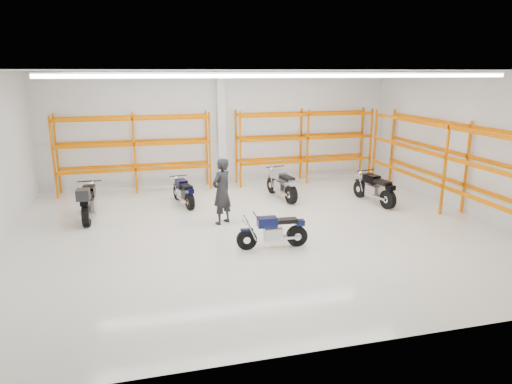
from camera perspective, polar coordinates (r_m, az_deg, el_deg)
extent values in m
plane|color=silver|center=(13.33, 0.30, -4.78)|extent=(14.00, 14.00, 0.00)
cube|color=silver|center=(18.56, -4.44, 7.90)|extent=(14.00, 0.02, 4.50)
cube|color=silver|center=(7.28, 12.43, -3.33)|extent=(14.00, 0.02, 4.50)
cube|color=silver|center=(16.01, 25.45, 5.41)|extent=(0.02, 12.00, 4.50)
cube|color=white|center=(12.56, 0.33, 14.94)|extent=(14.00, 12.00, 0.02)
cube|color=white|center=(9.69, 4.99, 14.34)|extent=(10.00, 0.22, 0.10)
cube|color=white|center=(13.04, -0.25, 14.50)|extent=(10.00, 0.22, 0.10)
cube|color=white|center=(15.97, -2.97, 14.54)|extent=(10.00, 0.22, 0.10)
cylinder|color=black|center=(11.84, -1.17, -5.98)|extent=(0.54, 0.14, 0.54)
cylinder|color=black|center=(12.13, 5.12, -5.48)|extent=(0.56, 0.19, 0.56)
cylinder|color=silver|center=(11.84, -1.17, -5.98)|extent=(0.19, 0.14, 0.18)
cylinder|color=silver|center=(12.13, 5.12, -5.48)|extent=(0.21, 0.19, 0.20)
cube|color=#0B1037|center=(11.75, -1.18, -4.75)|extent=(0.33, 0.15, 0.05)
cube|color=#B7B7BC|center=(11.94, 2.14, -5.26)|extent=(0.48, 0.35, 0.34)
cube|color=#A5A5AA|center=(12.05, 3.73, -5.55)|extent=(0.63, 0.14, 0.07)
cube|color=#0B1037|center=(11.79, 1.40, -3.76)|extent=(0.52, 0.33, 0.25)
cube|color=black|center=(11.90, 3.76, -3.61)|extent=(0.61, 0.30, 0.11)
cube|color=#0B1037|center=(12.02, 5.49, -3.81)|extent=(0.24, 0.21, 0.14)
cylinder|color=black|center=(11.67, -0.06, -2.94)|extent=(0.07, 0.63, 0.03)
sphere|color=silver|center=(11.67, -1.36, -3.69)|extent=(0.17, 0.17, 0.17)
cylinder|color=silver|center=(11.92, 4.07, -5.77)|extent=(0.68, 0.12, 0.08)
cylinder|color=black|center=(15.97, -19.76, -1.16)|extent=(0.14, 0.64, 0.64)
cylinder|color=black|center=(14.45, -20.45, -2.81)|extent=(0.21, 0.66, 0.66)
cylinder|color=silver|center=(15.97, -19.76, -1.16)|extent=(0.15, 0.22, 0.21)
cylinder|color=silver|center=(14.45, -20.45, -2.81)|extent=(0.22, 0.24, 0.23)
cube|color=black|center=(15.89, -19.86, -0.05)|extent=(0.17, 0.39, 0.06)
cube|color=#B7B7BC|center=(15.14, -20.14, -1.53)|extent=(0.40, 0.56, 0.40)
cube|color=#A5A5AA|center=(14.79, -20.28, -2.36)|extent=(0.15, 0.74, 0.08)
cube|color=black|center=(15.23, -20.19, 0.12)|extent=(0.38, 0.60, 0.30)
cube|color=black|center=(14.66, -20.46, -0.46)|extent=(0.34, 0.71, 0.13)
cube|color=black|center=(14.25, -20.64, -1.25)|extent=(0.24, 0.28, 0.17)
cylinder|color=black|center=(15.52, -20.11, 1.28)|extent=(0.74, 0.06, 0.04)
sphere|color=silver|center=(15.86, -19.93, 0.95)|extent=(0.20, 0.20, 0.20)
cylinder|color=silver|center=(14.77, -20.95, -2.44)|extent=(0.12, 0.80, 0.10)
cube|color=black|center=(14.06, -20.81, -0.31)|extent=(0.37, 0.41, 0.32)
cylinder|color=black|center=(16.62, -9.85, -0.04)|extent=(0.23, 0.56, 0.55)
cylinder|color=black|center=(15.36, -8.27, -1.17)|extent=(0.29, 0.59, 0.56)
cylinder|color=silver|center=(16.62, -9.85, -0.04)|extent=(0.17, 0.21, 0.18)
cylinder|color=silver|center=(15.36, -8.27, -1.17)|extent=(0.22, 0.24, 0.20)
cube|color=#080836|center=(16.55, -9.89, 0.87)|extent=(0.21, 0.35, 0.05)
cube|color=#B7B7BC|center=(15.94, -9.08, -0.24)|extent=(0.43, 0.54, 0.35)
cube|color=#A5A5AA|center=(15.64, -8.65, -0.86)|extent=(0.25, 0.65, 0.07)
cube|color=#080836|center=(16.00, -9.32, 1.09)|extent=(0.42, 0.57, 0.25)
cube|color=black|center=(15.53, -8.72, 0.70)|extent=(0.40, 0.65, 0.11)
cube|color=#080836|center=(15.20, -8.23, 0.12)|extent=(0.25, 0.28, 0.15)
cylinder|color=black|center=(16.24, -9.69, 2.00)|extent=(0.63, 0.18, 0.03)
sphere|color=silver|center=(16.53, -9.97, 1.70)|extent=(0.17, 0.17, 0.17)
cylinder|color=silver|center=(15.57, -9.12, -0.95)|extent=(0.24, 0.68, 0.08)
cylinder|color=black|center=(17.29, 1.99, 0.90)|extent=(0.22, 0.64, 0.63)
cylinder|color=black|center=(15.92, 4.41, -0.32)|extent=(0.29, 0.67, 0.65)
cylinder|color=silver|center=(17.29, 1.99, 0.90)|extent=(0.18, 0.23, 0.21)
cylinder|color=silver|center=(15.92, 4.41, -0.32)|extent=(0.24, 0.26, 0.23)
cube|color=#A0A0A6|center=(17.21, 2.00, 1.92)|extent=(0.21, 0.40, 0.06)
cube|color=#B7B7BC|center=(16.54, 3.21, 0.69)|extent=(0.46, 0.60, 0.40)
cube|color=#A5A5AA|center=(16.22, 3.83, 0.02)|extent=(0.24, 0.75, 0.08)
cube|color=#A0A0A6|center=(16.61, 2.94, 2.18)|extent=(0.44, 0.64, 0.29)
cube|color=black|center=(16.10, 3.86, 1.75)|extent=(0.42, 0.73, 0.13)
cube|color=#A0A0A6|center=(15.74, 4.59, 1.12)|extent=(0.27, 0.31, 0.17)
cylinder|color=black|center=(16.88, 2.41, 3.19)|extent=(0.73, 0.15, 0.04)
sphere|color=silver|center=(17.19, 1.95, 2.83)|extent=(0.20, 0.20, 0.20)
cylinder|color=silver|center=(16.11, 3.36, -0.08)|extent=(0.22, 0.79, 0.09)
cylinder|color=black|center=(17.10, 12.84, 0.37)|extent=(0.22, 0.64, 0.63)
cylinder|color=black|center=(15.91, 16.16, -0.89)|extent=(0.29, 0.67, 0.65)
cylinder|color=silver|center=(17.10, 12.84, 0.37)|extent=(0.18, 0.23, 0.21)
cylinder|color=silver|center=(15.91, 16.16, -0.89)|extent=(0.24, 0.26, 0.23)
cube|color=black|center=(17.03, 12.90, 1.39)|extent=(0.22, 0.40, 0.06)
cube|color=#B7B7BC|center=(16.45, 14.53, 0.14)|extent=(0.46, 0.60, 0.40)
cube|color=#A5A5AA|center=(16.17, 15.37, -0.55)|extent=(0.24, 0.74, 0.08)
cube|color=black|center=(16.50, 14.22, 1.62)|extent=(0.44, 0.63, 0.29)
cube|color=black|center=(16.05, 15.49, 1.18)|extent=(0.42, 0.73, 0.13)
cube|color=black|center=(15.75, 16.46, 0.53)|extent=(0.27, 0.30, 0.17)
cylinder|color=black|center=(16.72, 13.53, 2.65)|extent=(0.73, 0.16, 0.04)
sphere|color=silver|center=(17.00, 12.87, 2.31)|extent=(0.20, 0.20, 0.20)
cylinder|color=silver|center=(16.04, 15.00, -0.65)|extent=(0.22, 0.79, 0.09)
imported|color=black|center=(13.67, -4.30, 0.09)|extent=(0.87, 0.83, 2.01)
cube|color=white|center=(18.38, -4.34, 7.84)|extent=(0.32, 0.32, 4.50)
cube|color=#E36100|center=(18.52, -23.62, 4.34)|extent=(0.07, 0.07, 3.00)
cube|color=#E36100|center=(17.74, -24.00, 3.89)|extent=(0.07, 0.07, 3.00)
cube|color=#E36100|center=(18.27, -14.92, 4.96)|extent=(0.07, 0.07, 3.00)
cube|color=#E36100|center=(17.48, -14.92, 4.53)|extent=(0.07, 0.07, 3.00)
cube|color=#E36100|center=(18.45, -6.17, 5.47)|extent=(0.07, 0.07, 3.00)
cube|color=#E36100|center=(17.67, -5.79, 5.06)|extent=(0.07, 0.07, 3.00)
cube|color=#E36100|center=(18.37, -14.80, 3.23)|extent=(5.60, 0.07, 0.12)
cube|color=#E36100|center=(17.59, -14.80, 2.73)|extent=(5.60, 0.07, 0.12)
cube|color=#E36100|center=(18.22, -15.00, 6.12)|extent=(5.60, 0.07, 0.12)
cube|color=#E36100|center=(17.42, -15.00, 5.74)|extent=(5.60, 0.07, 0.12)
cube|color=#E36100|center=(18.11, -15.19, 9.05)|extent=(5.60, 0.07, 0.12)
cube|color=#E36100|center=(17.31, -15.21, 8.81)|extent=(5.60, 0.07, 0.12)
cube|color=#E36100|center=(18.66, -2.51, 5.64)|extent=(0.07, 0.07, 3.00)
cube|color=#E36100|center=(17.89, -1.97, 5.25)|extent=(0.07, 0.07, 3.00)
cube|color=#E36100|center=(19.42, 5.64, 5.95)|extent=(0.07, 0.07, 3.00)
cube|color=#E36100|center=(18.68, 6.48, 5.57)|extent=(0.07, 0.07, 3.00)
cube|color=#E36100|center=(20.54, 13.05, 6.12)|extent=(0.07, 0.07, 3.00)
cube|color=#E36100|center=(19.85, 14.10, 5.76)|extent=(0.07, 0.07, 3.00)
cube|color=#E36100|center=(19.52, 5.60, 4.32)|extent=(5.60, 0.07, 0.12)
cube|color=#E36100|center=(18.78, 6.43, 3.88)|extent=(5.60, 0.07, 0.12)
cube|color=#E36100|center=(19.37, 5.67, 7.04)|extent=(5.60, 0.07, 0.12)
cube|color=#E36100|center=(18.63, 6.51, 6.71)|extent=(5.60, 0.07, 0.12)
cube|color=#E36100|center=(19.27, 5.74, 9.81)|extent=(5.60, 0.07, 0.12)
cube|color=#E36100|center=(18.52, 6.60, 9.58)|extent=(5.60, 0.07, 0.12)
cube|color=#E36100|center=(16.06, 24.82, 2.77)|extent=(0.07, 0.07, 3.00)
cube|color=#E36100|center=(15.57, 22.53, 2.67)|extent=(0.07, 0.07, 3.00)
cube|color=#E36100|center=(19.68, 16.65, 5.52)|extent=(0.07, 0.07, 3.00)
cube|color=#E36100|center=(19.29, 14.60, 5.48)|extent=(0.07, 0.07, 3.00)
cube|color=#E36100|center=(16.17, 24.61, 0.83)|extent=(0.07, 9.00, 0.12)
cube|color=#E36100|center=(15.69, 22.33, 0.67)|extent=(0.07, 9.00, 0.12)
cube|color=#E36100|center=(15.99, 24.97, 4.09)|extent=(0.07, 9.00, 0.12)
cube|color=#E36100|center=(15.50, 22.66, 4.03)|extent=(0.07, 9.00, 0.12)
cube|color=#E36100|center=(15.87, 25.34, 7.41)|extent=(0.07, 9.00, 0.12)
cube|color=#E36100|center=(15.37, 23.01, 7.46)|extent=(0.07, 9.00, 0.12)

